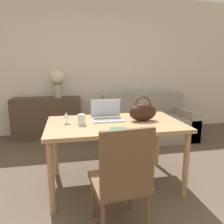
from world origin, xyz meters
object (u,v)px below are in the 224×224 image
at_px(chair, 122,177).
at_px(flower_vase, 57,80).
at_px(couch, 148,124).
at_px(drinking_glass, 82,120).
at_px(wine_glass, 66,116).
at_px(handbag, 143,112).
at_px(laptop, 107,114).

xyz_separation_m(chair, flower_vase, (-0.58, 2.72, 0.59)).
relative_size(couch, flower_vase, 3.18).
height_order(couch, drinking_glass, drinking_glass).
relative_size(chair, wine_glass, 7.56).
height_order(chair, couch, chair).
bearing_deg(handbag, laptop, 159.26).
distance_m(couch, handbag, 1.76).
distance_m(wine_glass, flower_vase, 1.93).
relative_size(chair, flower_vase, 1.82).
xyz_separation_m(chair, laptop, (0.04, 0.92, 0.31)).
bearing_deg(flower_vase, chair, -77.96).
relative_size(couch, wine_glass, 13.25).
relative_size(handbag, flower_vase, 0.62).
xyz_separation_m(chair, handbag, (0.44, 0.77, 0.35)).
bearing_deg(drinking_glass, handbag, 2.96).
bearing_deg(couch, drinking_glass, -130.77).
height_order(chair, flower_vase, flower_vase).
distance_m(handbag, flower_vase, 2.21).
distance_m(drinking_glass, flower_vase, 2.03).
xyz_separation_m(drinking_glass, handbag, (0.70, 0.04, 0.05)).
bearing_deg(wine_glass, handbag, -2.94).
bearing_deg(handbag, wine_glass, 177.06).
xyz_separation_m(laptop, wine_glass, (-0.47, -0.10, 0.02)).
bearing_deg(couch, flower_vase, 165.83).
height_order(laptop, handbag, handbag).
bearing_deg(flower_vase, drinking_glass, -80.93).
bearing_deg(chair, flower_vase, 96.49).
xyz_separation_m(drinking_glass, wine_glass, (-0.16, 0.08, 0.03)).
height_order(chair, drinking_glass, chair).
height_order(wine_glass, handbag, handbag).
bearing_deg(handbag, couch, 66.96).
xyz_separation_m(drinking_glass, flower_vase, (-0.32, 1.98, 0.28)).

